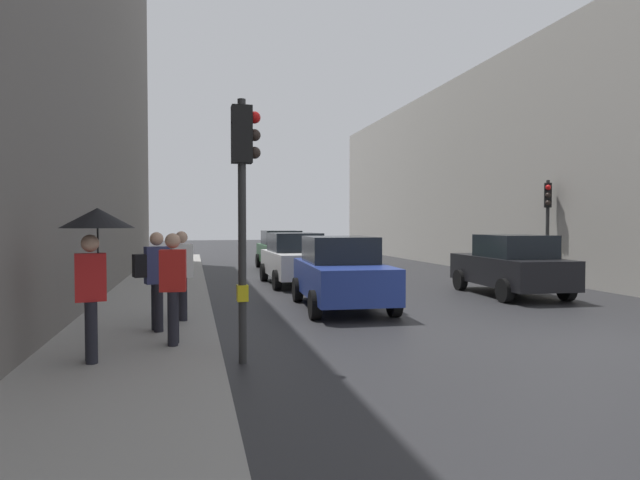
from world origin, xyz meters
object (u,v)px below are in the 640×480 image
Objects in this scene: traffic_light_near_left at (244,182)px; car_white_compact at (296,259)px; pedestrian_with_umbrella at (95,241)px; car_dark_suv at (511,265)px; traffic_light_mid_street at (548,212)px; pedestrian_with_grey_backpack at (154,275)px; pedestrian_in_red_jacket at (173,284)px; car_green_estate at (282,250)px; pedestrian_with_black_backpack at (179,270)px; car_blue_van at (341,273)px.

traffic_light_near_left reaches higher than car_white_compact.
car_white_compact is 11.08m from pedestrian_with_umbrella.
car_white_compact and car_dark_suv have the same top height.
traffic_light_near_left is at bearing -144.18° from traffic_light_mid_street.
traffic_light_near_left is 10.16m from car_dark_suv.
pedestrian_with_grey_backpack is at bearing -117.19° from car_white_compact.
pedestrian_in_red_jacket is at bearing -72.82° from pedestrian_with_grey_backpack.
pedestrian_with_umbrella is 2.20m from pedestrian_with_grey_backpack.
traffic_light_mid_street reaches higher than pedestrian_with_grey_backpack.
car_white_compact is 2.39× the size of pedestrian_with_grey_backpack.
traffic_light_near_left is 0.91× the size of car_dark_suv.
car_green_estate is 13.74m from pedestrian_with_black_backpack.
pedestrian_in_red_jacket reaches higher than car_blue_van.
pedestrian_with_black_backpack is at bearing -107.87° from car_green_estate.
pedestrian_with_grey_backpack is at bearing 125.77° from traffic_light_near_left.
pedestrian_with_umbrella is (-4.74, -9.97, 0.96)m from car_white_compact.
car_blue_van is at bearing -168.68° from car_dark_suv.
car_blue_van is 6.80m from pedestrian_with_umbrella.
traffic_light_mid_street reaches higher than car_blue_van.
pedestrian_with_grey_backpack is (0.64, 1.99, -0.68)m from pedestrian_with_umbrella.
traffic_light_near_left is at bearing -121.27° from car_blue_van.
traffic_light_near_left is at bearing 1.06° from pedestrian_with_umbrella.
traffic_light_mid_street is at bearing 38.54° from car_dark_suv.
pedestrian_with_umbrella is at bearing -107.91° from pedestrian_with_grey_backpack.
pedestrian_with_umbrella is (-4.86, -4.66, 0.96)m from car_blue_van.
car_dark_suv is at bearing -141.46° from traffic_light_mid_street.
pedestrian_with_black_backpack and pedestrian_in_red_jacket have the same top height.
traffic_light_mid_street is (11.18, 8.07, -0.23)m from traffic_light_near_left.
car_dark_suv is at bearing 11.32° from car_blue_van.
pedestrian_with_black_backpack is (1.05, 3.00, -0.68)m from pedestrian_with_umbrella.
car_white_compact is at bearing 62.09° from pedestrian_with_black_backpack.
pedestrian_with_grey_backpack is at bearing -112.04° from pedestrian_with_black_backpack.
traffic_light_near_left is at bearing -71.40° from pedestrian_with_black_backpack.
pedestrian_with_black_backpack reaches higher than car_white_compact.
pedestrian_with_umbrella reaches higher than car_blue_van.
car_blue_van is at bearing 23.55° from pedestrian_with_black_backpack.
car_green_estate is 2.38× the size of pedestrian_in_red_jacket.
car_green_estate is at bearing 71.83° from pedestrian_with_grey_backpack.
pedestrian_with_black_backpack is at bearing -117.91° from car_white_compact.
car_blue_van is 4.16m from pedestrian_with_black_backpack.
pedestrian_in_red_jacket is (-4.26, -15.26, 0.25)m from car_green_estate.
traffic_light_near_left is at bearing -105.16° from car_white_compact.
traffic_light_mid_street is 9.20m from car_blue_van.
car_dark_suv is at bearing -37.43° from car_white_compact.
car_green_estate and car_blue_van have the same top height.
traffic_light_near_left is 2.04m from pedestrian_in_red_jacket.
traffic_light_near_left is at bearing -101.34° from car_green_estate.
traffic_light_near_left reaches higher than pedestrian_with_black_backpack.
car_green_estate is 14.83m from pedestrian_with_grey_backpack.
car_blue_van is 2.01× the size of pedestrian_with_umbrella.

